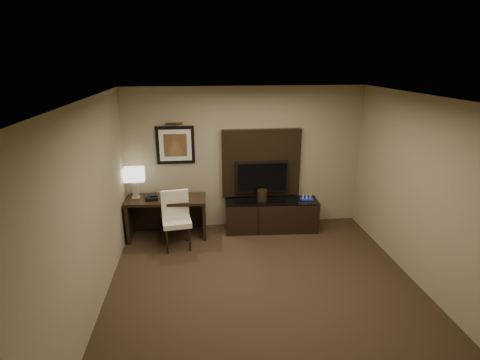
{
  "coord_description": "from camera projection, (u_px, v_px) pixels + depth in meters",
  "views": [
    {
      "loc": [
        -0.89,
        -4.35,
        3.17
      ],
      "look_at": [
        -0.18,
        1.8,
        1.15
      ],
      "focal_mm": 28.0,
      "sensor_mm": 36.0,
      "label": 1
    }
  ],
  "objects": [
    {
      "name": "book",
      "position": [
        175.0,
        193.0,
        6.74
      ],
      "size": [
        0.15,
        0.03,
        0.2
      ],
      "primitive_type": "imported",
      "rotation": [
        0.0,
        0.0,
        0.05
      ],
      "color": "tan",
      "rests_on": "desk"
    },
    {
      "name": "wall_right",
      "position": [
        435.0,
        201.0,
        5.01
      ],
      "size": [
        0.01,
        5.0,
        2.7
      ],
      "primitive_type": "cube",
      "color": "gray",
      "rests_on": "floor"
    },
    {
      "name": "desk_chair",
      "position": [
        177.0,
        221.0,
        6.44
      ],
      "size": [
        0.54,
        0.61,
        1.0
      ],
      "primitive_type": null,
      "rotation": [
        0.0,
        0.0,
        0.13
      ],
      "color": "beige",
      "rests_on": "floor"
    },
    {
      "name": "artwork",
      "position": [
        175.0,
        145.0,
        6.87
      ],
      "size": [
        0.7,
        0.04,
        0.7
      ],
      "primitive_type": "cube",
      "color": "black",
      "rests_on": "wall_back"
    },
    {
      "name": "credenza",
      "position": [
        271.0,
        215.0,
        7.17
      ],
      "size": [
        1.77,
        0.59,
        0.6
      ],
      "primitive_type": "cube",
      "rotation": [
        0.0,
        0.0,
        -0.06
      ],
      "color": "black",
      "rests_on": "floor"
    },
    {
      "name": "minibar_tray",
      "position": [
        307.0,
        197.0,
        7.12
      ],
      "size": [
        0.26,
        0.17,
        0.09
      ],
      "primitive_type": null,
      "rotation": [
        0.0,
        0.0,
        -0.14
      ],
      "color": "#1B28B1",
      "rests_on": "credenza"
    },
    {
      "name": "floor",
      "position": [
        268.0,
        298.0,
        5.19
      ],
      "size": [
        4.5,
        5.0,
        0.01
      ],
      "primitive_type": "cube",
      "color": "#2F2115",
      "rests_on": "ground"
    },
    {
      "name": "tv",
      "position": [
        262.0,
        177.0,
        7.11
      ],
      "size": [
        1.0,
        0.08,
        0.6
      ],
      "primitive_type": "cube",
      "color": "black",
      "rests_on": "tv_wall_panel"
    },
    {
      "name": "blue_folder",
      "position": [
        169.0,
        199.0,
        6.72
      ],
      "size": [
        0.27,
        0.34,
        0.02
      ],
      "primitive_type": "cube",
      "rotation": [
        0.0,
        0.0,
        -0.12
      ],
      "color": "#173199",
      "rests_on": "desk"
    },
    {
      "name": "wall_front",
      "position": [
        344.0,
        355.0,
        2.41
      ],
      "size": [
        4.5,
        0.01,
        2.7
      ],
      "primitive_type": "cube",
      "color": "gray",
      "rests_on": "floor"
    },
    {
      "name": "ceiling",
      "position": [
        273.0,
        101.0,
        4.35
      ],
      "size": [
        4.5,
        5.0,
        0.01
      ],
      "primitive_type": "cube",
      "color": "silver",
      "rests_on": "wall_back"
    },
    {
      "name": "wall_left",
      "position": [
        87.0,
        216.0,
        4.52
      ],
      "size": [
        0.01,
        5.0,
        2.7
      ],
      "primitive_type": "cube",
      "color": "gray",
      "rests_on": "floor"
    },
    {
      "name": "wall_back",
      "position": [
        245.0,
        158.0,
        7.13
      ],
      "size": [
        4.5,
        0.01,
        2.7
      ],
      "primitive_type": "cube",
      "color": "gray",
      "rests_on": "floor"
    },
    {
      "name": "desk",
      "position": [
        167.0,
        217.0,
        6.89
      ],
      "size": [
        1.45,
        0.69,
        0.76
      ],
      "primitive_type": "cube",
      "rotation": [
        0.0,
        0.0,
        -0.06
      ],
      "color": "black",
      "rests_on": "floor"
    },
    {
      "name": "ice_bucket",
      "position": [
        262.0,
        195.0,
        7.04
      ],
      "size": [
        0.23,
        0.23,
        0.21
      ],
      "primitive_type": "cylinder",
      "rotation": [
        0.0,
        0.0,
        0.25
      ],
      "color": "black",
      "rests_on": "credenza"
    },
    {
      "name": "desk_phone",
      "position": [
        152.0,
        197.0,
        6.7
      ],
      "size": [
        0.23,
        0.21,
        0.11
      ],
      "primitive_type": null,
      "rotation": [
        0.0,
        0.0,
        0.06
      ],
      "color": "black",
      "rests_on": "desk"
    },
    {
      "name": "picture_light",
      "position": [
        174.0,
        124.0,
        6.71
      ],
      "size": [
        0.04,
        0.04,
        0.3
      ],
      "primitive_type": "cylinder",
      "color": "#3B2612",
      "rests_on": "wall_back"
    },
    {
      "name": "table_lamp",
      "position": [
        135.0,
        182.0,
        6.7
      ],
      "size": [
        0.4,
        0.28,
        0.59
      ],
      "primitive_type": null,
      "rotation": [
        0.0,
        0.0,
        0.2
      ],
      "color": "tan",
      "rests_on": "desk"
    },
    {
      "name": "tv_wall_panel",
      "position": [
        261.0,
        163.0,
        7.13
      ],
      "size": [
        1.5,
        0.12,
        1.3
      ],
      "primitive_type": "cube",
      "color": "black",
      "rests_on": "wall_back"
    }
  ]
}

